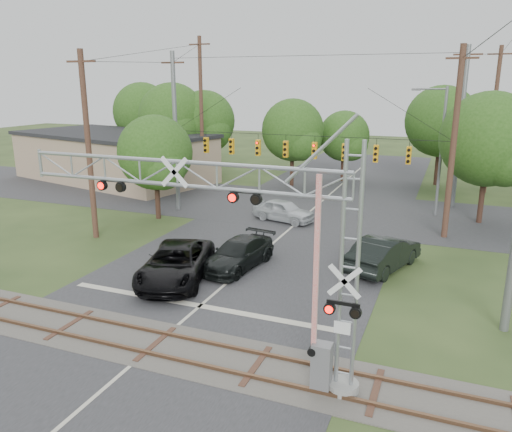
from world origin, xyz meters
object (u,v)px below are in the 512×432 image
at_px(traffic_signal_span, 313,142).
at_px(streetlight, 439,145).
at_px(pickup_black, 176,263).
at_px(car_dark, 238,254).
at_px(commercial_building, 114,156).
at_px(sedan_silver, 284,210).
at_px(crossing_gantry, 239,231).

distance_m(traffic_signal_span, streetlight, 9.40).
xyz_separation_m(pickup_black, car_dark, (2.12, 2.71, -0.12)).
relative_size(car_dark, commercial_building, 0.24).
height_order(sedan_silver, commercial_building, commercial_building).
xyz_separation_m(commercial_building, streetlight, (30.06, -2.93, 2.79)).
relative_size(traffic_signal_span, car_dark, 3.78).
bearing_deg(sedan_silver, car_dark, -161.64).
distance_m(crossing_gantry, streetlight, 24.26).
relative_size(sedan_silver, streetlight, 0.49).
bearing_deg(commercial_building, car_dark, -26.56).
relative_size(traffic_signal_span, commercial_building, 0.90).
xyz_separation_m(pickup_black, streetlight, (11.03, 17.65, 4.24)).
height_order(traffic_signal_span, car_dark, traffic_signal_span).
bearing_deg(traffic_signal_span, sedan_silver, -175.61).
bearing_deg(commercial_building, traffic_signal_span, -6.74).
xyz_separation_m(traffic_signal_span, streetlight, (7.70, 5.38, -0.48)).
height_order(sedan_silver, streetlight, streetlight).
bearing_deg(crossing_gantry, sedan_silver, 104.20).
height_order(traffic_signal_span, sedan_silver, traffic_signal_span).
xyz_separation_m(crossing_gantry, pickup_black, (-6.04, 6.09, -4.02)).
height_order(crossing_gantry, commercial_building, crossing_gantry).
distance_m(car_dark, commercial_building, 27.73).
bearing_deg(car_dark, pickup_black, -119.93).
relative_size(crossing_gantry, streetlight, 1.30).
xyz_separation_m(traffic_signal_span, sedan_silver, (-1.90, -0.15, -4.83)).
distance_m(pickup_black, car_dark, 3.44).
bearing_deg(streetlight, car_dark, -120.81).
bearing_deg(traffic_signal_span, car_dark, -97.20).
xyz_separation_m(pickup_black, commercial_building, (-19.03, 20.58, 1.45)).
distance_m(crossing_gantry, sedan_silver, 19.24).
bearing_deg(pickup_black, sedan_silver, 67.72).
distance_m(traffic_signal_span, car_dark, 10.79).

